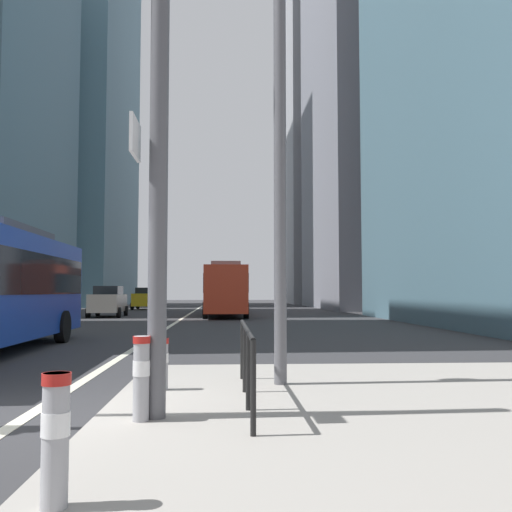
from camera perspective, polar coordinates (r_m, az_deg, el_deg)
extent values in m
plane|color=#303033|center=(27.47, -8.46, -6.90)|extent=(160.00, 160.00, 0.00)
cube|color=gray|center=(7.14, 22.55, -15.63)|extent=(9.00, 10.00, 0.15)
cube|color=beige|center=(37.42, -7.04, -6.02)|extent=(0.20, 80.00, 0.01)
cube|color=slate|center=(72.89, -18.42, 16.15)|extent=(13.45, 21.48, 52.02)
cube|color=gray|center=(60.34, 11.51, 17.62)|extent=(11.12, 21.36, 46.75)
cube|color=#9E9EA3|center=(84.39, 7.02, 12.48)|extent=(12.11, 22.33, 49.88)
cube|color=#4C4C51|center=(17.15, -24.43, 2.25)|extent=(1.83, 4.39, 0.30)
cylinder|color=black|center=(18.71, -18.98, -6.77)|extent=(0.32, 1.01, 1.00)
cube|color=red|center=(36.83, -3.12, -3.40)|extent=(2.56, 11.15, 2.75)
cube|color=black|center=(36.83, -3.12, -2.87)|extent=(2.60, 10.93, 1.10)
cube|color=#4C4C51|center=(35.20, -3.09, -0.91)|extent=(1.77, 4.02, 0.30)
cylinder|color=black|center=(40.42, -4.86, -5.15)|extent=(0.31, 1.00, 1.00)
cylinder|color=black|center=(40.43, -1.45, -5.16)|extent=(0.31, 1.00, 1.00)
cylinder|color=black|center=(33.30, -5.16, -5.48)|extent=(0.31, 1.00, 1.00)
cylinder|color=black|center=(33.31, -1.01, -5.49)|extent=(0.31, 1.00, 1.00)
cube|color=gold|center=(51.37, -11.11, -4.35)|extent=(1.88, 4.22, 1.10)
cube|color=black|center=(51.51, -11.07, -3.45)|extent=(1.55, 2.29, 0.52)
cylinder|color=black|center=(49.83, -10.35, -5.02)|extent=(0.24, 0.65, 0.64)
cylinder|color=black|center=(50.14, -12.41, -4.98)|extent=(0.24, 0.65, 0.64)
cylinder|color=black|center=(52.64, -9.88, -4.94)|extent=(0.24, 0.65, 0.64)
cylinder|color=black|center=(52.93, -11.84, -4.91)|extent=(0.24, 0.65, 0.64)
cube|color=silver|center=(52.79, -2.82, -4.39)|extent=(1.92, 4.51, 1.10)
cube|color=black|center=(52.64, -2.82, -3.51)|extent=(1.57, 2.45, 0.52)
cylinder|color=black|center=(54.29, -3.85, -4.95)|extent=(0.24, 0.65, 0.64)
cylinder|color=black|center=(54.35, -1.92, -4.95)|extent=(0.24, 0.65, 0.64)
cylinder|color=black|center=(51.26, -3.78, -5.03)|extent=(0.24, 0.65, 0.64)
cylinder|color=black|center=(51.33, -1.74, -5.03)|extent=(0.24, 0.65, 0.64)
cube|color=maroon|center=(46.02, -3.76, -4.51)|extent=(1.86, 4.51, 1.10)
cube|color=black|center=(45.86, -3.76, -3.50)|extent=(1.54, 2.44, 0.52)
cylinder|color=black|center=(47.55, -4.88, -5.13)|extent=(0.23, 0.64, 0.64)
cylinder|color=black|center=(47.57, -2.68, -5.14)|extent=(0.23, 0.64, 0.64)
cylinder|color=black|center=(44.51, -4.93, -5.24)|extent=(0.23, 0.64, 0.64)
cylinder|color=black|center=(44.52, -2.57, -5.25)|extent=(0.23, 0.64, 0.64)
cube|color=#B2A899|center=(36.99, -14.73, -4.62)|extent=(1.92, 4.50, 1.10)
cube|color=black|center=(37.14, -14.67, -3.36)|extent=(1.57, 2.45, 0.52)
cylinder|color=black|center=(35.37, -13.70, -5.57)|extent=(0.24, 0.65, 0.64)
cylinder|color=black|center=(35.69, -16.61, -5.51)|extent=(0.24, 0.65, 0.64)
cylinder|color=black|center=(38.36, -13.01, -5.42)|extent=(0.24, 0.65, 0.64)
cylinder|color=black|center=(38.66, -15.70, -5.37)|extent=(0.24, 0.65, 0.64)
cylinder|color=#515156|center=(6.82, -9.80, 9.61)|extent=(0.22, 0.22, 6.00)
cube|color=white|center=(6.73, -12.12, 11.57)|extent=(0.04, 0.60, 0.44)
cylinder|color=#56565B|center=(9.28, 2.43, 12.37)|extent=(0.20, 0.20, 8.00)
cylinder|color=#99999E|center=(4.21, -19.63, -17.12)|extent=(0.18, 0.18, 0.90)
cylinder|color=white|center=(4.19, -19.60, -15.69)|extent=(0.19, 0.19, 0.16)
cylinder|color=#B21E19|center=(4.13, -19.51, -11.62)|extent=(0.20, 0.20, 0.08)
cylinder|color=#99999E|center=(6.60, -11.53, -12.02)|extent=(0.18, 0.18, 0.94)
cylinder|color=white|center=(6.59, -11.51, -11.05)|extent=(0.19, 0.19, 0.17)
cylinder|color=#B21E19|center=(6.55, -11.48, -8.29)|extent=(0.20, 0.20, 0.08)
cylinder|color=#99999E|center=(8.58, -9.48, -10.71)|extent=(0.18, 0.18, 0.75)
cylinder|color=white|center=(8.57, -9.48, -10.11)|extent=(0.19, 0.19, 0.14)
cylinder|color=#B21E19|center=(8.55, -9.46, -8.47)|extent=(0.20, 0.20, 0.08)
cylinder|color=black|center=(5.82, -0.28, -13.20)|extent=(0.06, 0.06, 0.95)
cylinder|color=black|center=(7.04, -0.80, -11.53)|extent=(0.06, 0.06, 0.95)
cylinder|color=black|center=(8.27, -1.15, -10.35)|extent=(0.06, 0.06, 0.95)
cylinder|color=black|center=(9.50, -1.42, -9.47)|extent=(0.06, 0.06, 0.95)
cylinder|color=black|center=(7.61, -0.99, -7.34)|extent=(0.06, 3.71, 0.06)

